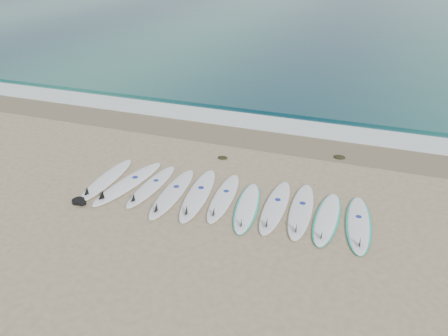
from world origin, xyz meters
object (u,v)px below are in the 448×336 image
(surfboard_0, at_px, (106,180))
(surfboard_5, at_px, (223,198))
(surfboard_10, at_px, (359,224))
(leash_coil, at_px, (79,201))

(surfboard_0, xyz_separation_m, surfboard_5, (3.39, 0.20, -0.00))
(surfboard_0, bearing_deg, surfboard_5, 2.38)
(surfboard_5, relative_size, surfboard_10, 1.01)
(surfboard_10, bearing_deg, surfboard_0, 176.44)
(surfboard_0, relative_size, surfboard_5, 1.01)
(surfboard_5, height_order, surfboard_10, surfboard_5)
(surfboard_0, bearing_deg, leash_coil, -91.67)
(surfboard_10, relative_size, leash_coil, 5.45)
(surfboard_10, bearing_deg, surfboard_5, 174.61)
(surfboard_5, distance_m, leash_coil, 3.67)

